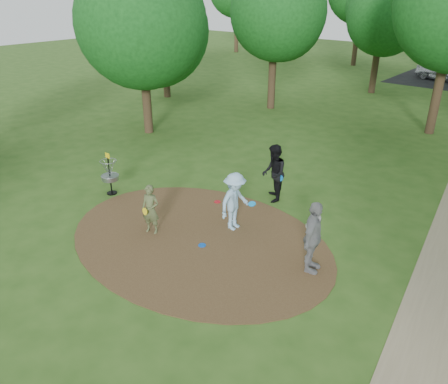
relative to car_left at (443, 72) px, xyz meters
The scene contains 11 objects.
ground 29.68m from the car_left, 87.02° to the right, with size 100.00×100.00×0.00m, color #2D5119.
dirt_clearing 29.68m from the car_left, 87.02° to the right, with size 8.40×8.40×0.02m, color #47301C.
player_observer_with_disc 30.23m from the car_left, 89.61° to the right, with size 0.65×0.54×1.54m.
player_throwing_with_disc 28.52m from the car_left, 86.04° to the right, with size 1.12×1.18×1.83m.
player_walking_with_disc 26.11m from the car_left, 86.16° to the right, with size 1.19×1.23×2.00m.
player_waiting_with_disc 29.29m from the car_left, 80.46° to the right, with size 0.74×1.24×1.98m.
disc_ground_blue 29.91m from the car_left, 86.36° to the right, with size 0.22×0.22×0.02m, color blue.
disc_ground_red 27.46m from the car_left, 89.12° to the right, with size 0.22×0.22×0.02m, color red.
car_left is the anchor object (origin of this frame).
disc_golf_basket 29.49m from the car_left, 95.76° to the right, with size 0.63×0.63×1.54m.
tree_ring 21.33m from the car_left, 80.74° to the right, with size 36.90×45.17×8.82m.
Camera 1 is at (7.67, -7.96, 6.77)m, focal length 35.00 mm.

